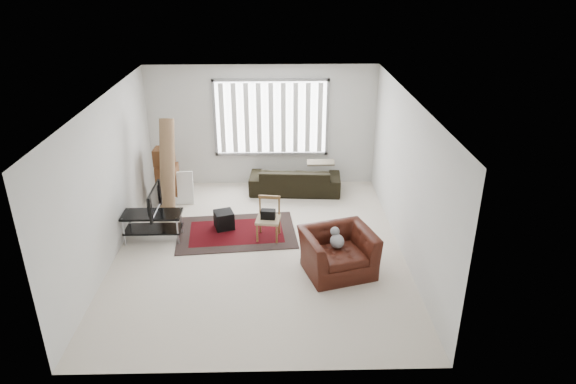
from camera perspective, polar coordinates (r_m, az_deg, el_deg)
name	(u,v)px	position (r m, az deg, el deg)	size (l,w,h in m)	color
room	(261,146)	(8.93, -3.07, 5.16)	(6.00, 6.02, 2.71)	beige
persian_rug	(237,232)	(9.75, -5.74, -4.46)	(2.32, 1.66, 0.02)	black
tv_stand	(153,221)	(9.62, -14.82, -3.11)	(1.06, 0.48, 0.53)	black
tv	(150,201)	(9.45, -15.07, -0.98)	(0.86, 0.11, 0.49)	black
subwoofer	(224,220)	(9.84, -7.12, -3.09)	(0.34, 0.34, 0.34)	black
moving_boxes	(167,177)	(11.06, -13.31, 1.64)	(0.48, 0.45, 1.16)	brown
white_flatpack	(180,188)	(10.95, -11.90, 0.44)	(0.54, 0.08, 0.69)	silver
rolled_rug	(167,169)	(10.32, -13.26, 2.54)	(0.29, 0.29, 1.95)	brown
sofa	(295,176)	(11.23, 0.79, 1.78)	(1.97, 0.85, 0.76)	black
side_chair	(268,217)	(9.33, -2.20, -2.77)	(0.47, 0.47, 0.79)	#9A8665
armchair	(338,249)	(8.40, 5.58, -6.33)	(1.34, 1.24, 0.82)	#3D150C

